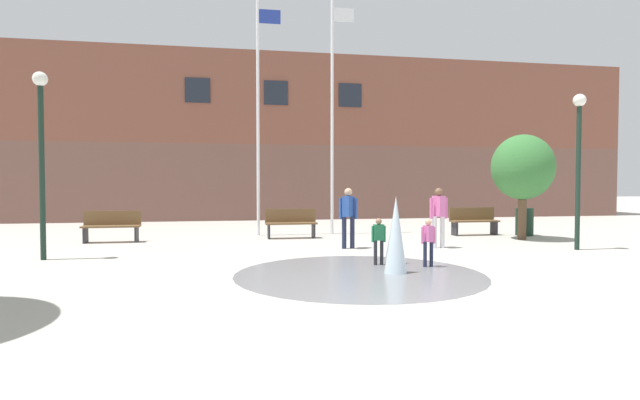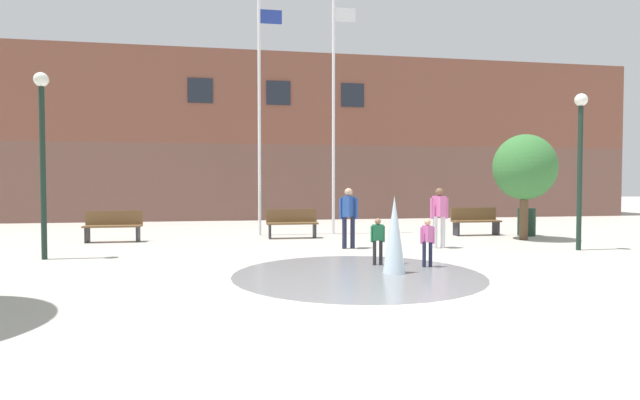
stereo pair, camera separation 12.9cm
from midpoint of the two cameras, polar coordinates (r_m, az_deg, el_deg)
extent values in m
plane|color=#B2ADA3|center=(5.91, 11.24, -15.05)|extent=(100.00, 100.00, 0.00)
cube|color=brown|center=(26.12, -5.79, 2.01)|extent=(36.00, 6.00, 3.50)
cube|color=brown|center=(26.41, -5.82, 10.49)|extent=(36.00, 6.00, 4.28)
cube|color=#1E232D|center=(23.43, -13.97, 12.07)|extent=(1.10, 0.06, 1.10)
cube|color=#1E232D|center=(23.48, -5.22, 12.10)|extent=(1.10, 0.06, 1.10)
cube|color=#1E232D|center=(24.04, 3.30, 11.86)|extent=(1.10, 0.06, 1.10)
cylinder|color=gray|center=(9.52, 4.14, -8.46)|extent=(4.72, 4.72, 0.01)
cone|color=silver|center=(9.63, 8.27, -3.93)|extent=(0.44, 0.44, 1.48)
cone|color=silver|center=(10.71, 8.05, -4.37)|extent=(0.38, 0.38, 1.09)
cube|color=#28282D|center=(15.87, -25.44, -3.67)|extent=(0.06, 0.40, 0.44)
cube|color=#28282D|center=(15.57, -20.44, -3.71)|extent=(0.06, 0.40, 0.44)
cube|color=brown|center=(15.69, -22.98, -2.80)|extent=(1.60, 0.44, 0.05)
cube|color=brown|center=(15.86, -22.83, -1.89)|extent=(1.60, 0.04, 0.42)
cube|color=#28282D|center=(15.50, -6.11, -3.62)|extent=(0.06, 0.40, 0.44)
cube|color=#28282D|center=(15.67, -0.99, -3.55)|extent=(0.06, 0.40, 0.44)
cube|color=brown|center=(15.55, -3.54, -2.69)|extent=(1.60, 0.44, 0.05)
cube|color=brown|center=(15.73, -3.63, -1.78)|extent=(1.60, 0.04, 0.42)
cube|color=#28282D|center=(16.92, 14.92, -3.21)|extent=(0.06, 0.40, 0.44)
cube|color=#28282D|center=(17.56, 19.06, -3.06)|extent=(0.06, 0.40, 0.44)
cube|color=brown|center=(17.21, 17.04, -2.32)|extent=(1.60, 0.44, 0.05)
cube|color=brown|center=(17.37, 16.74, -1.50)|extent=(1.60, 0.04, 0.42)
cylinder|color=#28282D|center=(10.57, 6.01, -6.01)|extent=(0.07, 0.07, 0.52)
cylinder|color=#28282D|center=(10.60, 6.72, -5.99)|extent=(0.07, 0.07, 0.52)
cube|color=#237547|center=(10.53, 6.37, -3.70)|extent=(0.22, 0.14, 0.33)
sphere|color=#997051|center=(10.51, 6.38, -2.44)|extent=(0.13, 0.13, 0.13)
cylinder|color=#237547|center=(10.50, 5.69, -3.90)|extent=(0.05, 0.05, 0.34)
cylinder|color=#237547|center=(10.58, 7.05, -3.86)|extent=(0.05, 0.05, 0.34)
cylinder|color=#1E233D|center=(13.11, 2.50, -3.75)|extent=(0.12, 0.12, 0.84)
cylinder|color=#1E233D|center=(13.16, 3.43, -3.73)|extent=(0.12, 0.12, 0.84)
cube|color=#284C9E|center=(13.09, 2.97, -0.73)|extent=(0.37, 0.39, 0.54)
sphere|color=tan|center=(13.07, 2.97, 0.91)|extent=(0.21, 0.21, 0.21)
cylinder|color=#284C9E|center=(13.04, 2.07, -0.98)|extent=(0.08, 0.08, 0.55)
cylinder|color=#284C9E|center=(13.14, 3.86, -0.96)|extent=(0.08, 0.08, 0.55)
cylinder|color=#1E233D|center=(10.47, 11.57, -6.12)|extent=(0.07, 0.07, 0.52)
cylinder|color=#1E233D|center=(10.52, 12.26, -6.08)|extent=(0.07, 0.07, 0.52)
cube|color=pink|center=(10.45, 11.94, -3.77)|extent=(0.16, 0.23, 0.33)
sphere|color=tan|center=(10.43, 11.94, -2.50)|extent=(0.13, 0.13, 0.13)
cylinder|color=pink|center=(10.40, 11.27, -3.98)|extent=(0.05, 0.05, 0.34)
cylinder|color=pink|center=(10.50, 12.59, -3.94)|extent=(0.05, 0.05, 0.34)
cylinder|color=silver|center=(13.55, 12.69, -3.61)|extent=(0.12, 0.12, 0.84)
cylinder|color=silver|center=(13.64, 13.54, -3.58)|extent=(0.12, 0.12, 0.84)
cube|color=pink|center=(13.55, 13.14, -0.69)|extent=(0.28, 0.38, 0.54)
sphere|color=brown|center=(13.54, 13.15, 0.90)|extent=(0.21, 0.21, 0.21)
cylinder|color=pink|center=(13.47, 12.32, -0.93)|extent=(0.08, 0.08, 0.55)
cylinder|color=pink|center=(13.63, 13.95, -0.91)|extent=(0.08, 0.08, 0.55)
cylinder|color=silver|center=(16.65, -7.33, 9.41)|extent=(0.10, 0.10, 7.77)
cube|color=#233893|center=(17.40, -5.98, 20.12)|extent=(0.70, 0.02, 0.45)
cylinder|color=silver|center=(16.97, 1.17, 9.63)|extent=(0.10, 0.10, 7.98)
cube|color=silver|center=(17.82, 2.52, 20.38)|extent=(0.70, 0.02, 0.45)
cylinder|color=#192D23|center=(12.77, -29.44, 2.66)|extent=(0.12, 0.12, 3.87)
sphere|color=white|center=(12.98, -29.60, 11.94)|extent=(0.32, 0.32, 0.32)
cylinder|color=#192D23|center=(14.40, 27.18, 2.20)|extent=(0.12, 0.12, 3.68)
sphere|color=white|center=(14.56, 27.31, 10.09)|extent=(0.32, 0.32, 0.32)
cylinder|color=#193323|center=(17.65, 22.13, -2.32)|extent=(0.56, 0.56, 0.90)
cylinder|color=brown|center=(16.39, 21.89, -2.08)|extent=(0.25, 0.25, 1.22)
ellipsoid|color=#387538|center=(16.36, 21.96, 3.51)|extent=(1.86, 1.86, 1.97)
camera|label=1|loc=(0.06, -90.30, -0.01)|focal=28.00mm
camera|label=2|loc=(0.06, 89.70, 0.01)|focal=28.00mm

